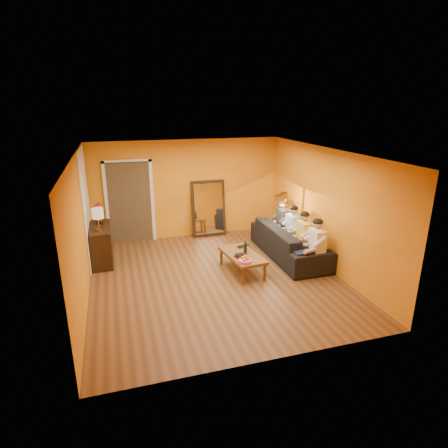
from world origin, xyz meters
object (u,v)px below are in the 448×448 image
object	(u,v)px
coffee_table	(242,263)
person_far_left	(317,246)
person_far_right	(283,223)
sofa	(289,241)
person_mid_right	(293,230)
dog	(294,257)
tumbler	(246,249)
floor_lamp	(285,223)
laptop	(245,247)
mirror_frame	(208,208)
table_lamp	(98,220)
vase	(99,219)
wine_bottle	(245,248)
sideboard	(102,244)
person_mid_left	(304,238)

from	to	relation	value
coffee_table	person_far_left	distance (m)	1.62
coffee_table	person_far_right	xyz separation A→B (m)	(1.49, 1.16, 0.40)
sofa	person_mid_right	bearing A→B (deg)	-52.43
dog	tumbler	size ratio (longest dim) A/B	6.42
floor_lamp	laptop	xyz separation A→B (m)	(-1.21, -0.53, -0.29)
person_far_right	coffee_table	bearing A→B (deg)	-142.06
coffee_table	person_far_right	bearing A→B (deg)	30.90
mirror_frame	sofa	xyz separation A→B (m)	(1.45, -2.00, -0.39)
table_lamp	person_far_left	xyz separation A→B (m)	(4.37, -1.62, -0.49)
coffee_table	vase	world-z (taller)	vase
wine_bottle	tumbler	distance (m)	0.21
table_lamp	coffee_table	xyz separation A→B (m)	(2.88, -1.13, -0.90)
dog	vase	bearing A→B (deg)	150.95
person_far_left	tumbler	distance (m)	1.51
sideboard	vase	distance (m)	0.58
coffee_table	person_mid_right	distance (m)	1.66
table_lamp	dog	bearing A→B (deg)	-18.99
person_far_left	wine_bottle	bearing A→B (deg)	163.00
person_mid_left	tumbler	world-z (taller)	person_mid_left
person_mid_right	sofa	bearing A→B (deg)	-142.43
floor_lamp	person_far_left	bearing A→B (deg)	-84.19
sideboard	wine_bottle	bearing A→B (deg)	-26.78
person_mid_right	vase	world-z (taller)	person_mid_right
mirror_frame	laptop	bearing A→B (deg)	-82.83
table_lamp	wine_bottle	distance (m)	3.20
coffee_table	tumbler	world-z (taller)	tumbler
coffee_table	floor_lamp	bearing A→B (deg)	25.13
table_lamp	floor_lamp	world-z (taller)	floor_lamp
person_mid_right	vase	distance (m)	4.51
coffee_table	floor_lamp	world-z (taller)	floor_lamp
vase	tumbler	bearing A→B (deg)	-27.45
sideboard	coffee_table	size ratio (longest dim) A/B	0.97
table_lamp	wine_bottle	xyz separation A→B (m)	(2.93, -1.18, -0.53)
table_lamp	dog	world-z (taller)	table_lamp
dog	wine_bottle	bearing A→B (deg)	166.30
sofa	floor_lamp	bearing A→B (deg)	-5.15
vase	laptop	bearing A→B (deg)	-23.47
person_far_left	person_mid_left	bearing A→B (deg)	90.00
dog	person_far_left	xyz separation A→B (m)	(0.38, -0.25, 0.30)
dog	person_mid_right	world-z (taller)	person_mid_right
person_far_left	tumbler	xyz separation A→B (m)	(-1.37, 0.61, -0.15)
person_mid_right	person_far_right	xyz separation A→B (m)	(0.00, 0.55, 0.00)
table_lamp	person_mid_right	bearing A→B (deg)	-6.77
laptop	sideboard	bearing A→B (deg)	138.97
person_far_left	laptop	distance (m)	1.56
coffee_table	tumbler	distance (m)	0.31
sofa	person_far_right	xyz separation A→B (m)	(0.13, 0.65, 0.24)
coffee_table	person_far_right	size ratio (longest dim) A/B	1.00
table_lamp	coffee_table	world-z (taller)	table_lamp
sofa	coffee_table	size ratio (longest dim) A/B	2.07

